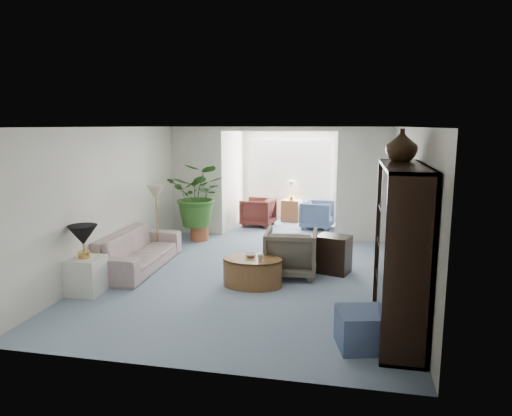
% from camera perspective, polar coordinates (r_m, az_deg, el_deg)
% --- Properties ---
extents(floor, '(6.00, 6.00, 0.00)m').
position_cam_1_polar(floor, '(7.89, -0.89, -8.64)').
color(floor, '#8295AC').
rests_on(floor, ground).
extents(sunroom_floor, '(2.60, 2.60, 0.00)m').
position_cam_1_polar(sunroom_floor, '(11.78, 3.46, -2.37)').
color(sunroom_floor, '#8295AC').
rests_on(sunroom_floor, ground).
extents(back_pier_left, '(1.20, 0.12, 2.50)m').
position_cam_1_polar(back_pier_left, '(10.96, -7.21, 3.26)').
color(back_pier_left, white).
rests_on(back_pier_left, ground).
extents(back_pier_right, '(1.20, 0.12, 2.50)m').
position_cam_1_polar(back_pier_right, '(10.37, 13.09, 2.71)').
color(back_pier_right, white).
rests_on(back_pier_right, ground).
extents(back_header, '(2.60, 0.12, 0.10)m').
position_cam_1_polar(back_header, '(10.42, 2.72, 9.60)').
color(back_header, white).
rests_on(back_header, back_pier_left).
extents(window_pane, '(2.20, 0.02, 1.50)m').
position_cam_1_polar(window_pane, '(12.63, 4.23, 4.89)').
color(window_pane, white).
extents(window_blinds, '(2.20, 0.02, 1.50)m').
position_cam_1_polar(window_blinds, '(12.60, 4.22, 4.88)').
color(window_blinds, white).
extents(framed_picture, '(0.04, 0.50, 0.40)m').
position_cam_1_polar(framed_picture, '(7.29, 18.15, 3.03)').
color(framed_picture, '#C2B69B').
extents(sofa, '(0.95, 2.28, 0.66)m').
position_cam_1_polar(sofa, '(8.65, -14.25, -5.00)').
color(sofa, '#BBB39E').
rests_on(sofa, ground).
extents(end_table, '(0.52, 0.52, 0.56)m').
position_cam_1_polar(end_table, '(7.63, -20.05, -7.73)').
color(end_table, white).
rests_on(end_table, ground).
extents(table_lamp, '(0.44, 0.44, 0.30)m').
position_cam_1_polar(table_lamp, '(7.47, -20.34, -3.13)').
color(table_lamp, black).
rests_on(table_lamp, end_table).
extents(floor_lamp, '(0.36, 0.36, 0.28)m').
position_cam_1_polar(floor_lamp, '(9.23, -12.11, 1.86)').
color(floor_lamp, beige).
rests_on(floor_lamp, ground).
extents(coffee_table, '(1.15, 1.15, 0.45)m').
position_cam_1_polar(coffee_table, '(7.51, -0.43, -7.81)').
color(coffee_table, brown).
rests_on(coffee_table, ground).
extents(coffee_bowl, '(0.24, 0.24, 0.05)m').
position_cam_1_polar(coffee_bowl, '(7.54, -0.65, -5.75)').
color(coffee_bowl, silver).
rests_on(coffee_bowl, coffee_table).
extents(coffee_cup, '(0.12, 0.12, 0.10)m').
position_cam_1_polar(coffee_cup, '(7.31, 0.55, -6.08)').
color(coffee_cup, beige).
rests_on(coffee_cup, coffee_table).
extents(wingback_chair, '(0.90, 0.92, 0.80)m').
position_cam_1_polar(wingback_chair, '(7.99, 4.30, -5.42)').
color(wingback_chair, '#696253').
rests_on(wingback_chair, ground).
extents(side_table_dark, '(0.65, 0.58, 0.65)m').
position_cam_1_polar(side_table_dark, '(8.25, 9.42, -5.57)').
color(side_table_dark, black).
rests_on(side_table_dark, ground).
extents(entertainment_cabinet, '(0.50, 1.87, 2.08)m').
position_cam_1_polar(entertainment_cabinet, '(5.91, 17.16, -5.01)').
color(entertainment_cabinet, black).
rests_on(entertainment_cabinet, ground).
extents(cabinet_urn, '(0.39, 0.39, 0.41)m').
position_cam_1_polar(cabinet_urn, '(6.22, 17.33, 7.33)').
color(cabinet_urn, black).
rests_on(cabinet_urn, entertainment_cabinet).
extents(ottoman, '(0.66, 0.66, 0.44)m').
position_cam_1_polar(ottoman, '(5.68, 12.80, -14.20)').
color(ottoman, '#4C5D83').
rests_on(ottoman, ground).
extents(plant_pot, '(0.40, 0.40, 0.32)m').
position_cam_1_polar(plant_pot, '(10.51, -6.89, -3.05)').
color(plant_pot, '#A14F2E').
rests_on(plant_pot, ground).
extents(house_plant, '(1.26, 1.09, 1.40)m').
position_cam_1_polar(house_plant, '(10.35, -6.99, 1.59)').
color(house_plant, '#316221').
rests_on(house_plant, plant_pot).
extents(sunroom_chair_blue, '(0.85, 0.83, 0.69)m').
position_cam_1_polar(sunroom_chair_blue, '(11.67, 7.49, -0.83)').
color(sunroom_chair_blue, '#4C5D83').
rests_on(sunroom_chair_blue, ground).
extents(sunroom_chair_maroon, '(0.87, 0.85, 0.71)m').
position_cam_1_polar(sunroom_chair_maroon, '(11.87, 0.25, -0.52)').
color(sunroom_chair_maroon, '#58221E').
rests_on(sunroom_chair_maroon, ground).
extents(sunroom_table, '(0.52, 0.42, 0.58)m').
position_cam_1_polar(sunroom_table, '(12.49, 4.31, -0.32)').
color(sunroom_table, brown).
rests_on(sunroom_table, ground).
extents(shelf_clutter, '(0.30, 1.13, 1.06)m').
position_cam_1_polar(shelf_clutter, '(5.79, 16.79, -4.77)').
color(shelf_clutter, '#3F3C3A').
rests_on(shelf_clutter, entertainment_cabinet).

